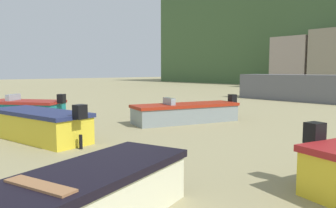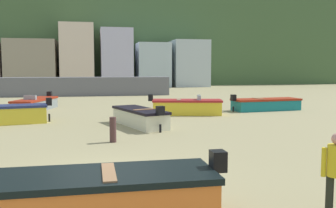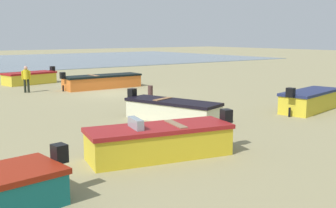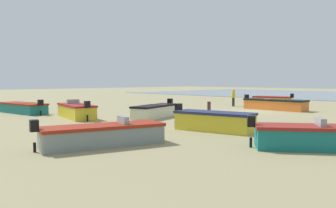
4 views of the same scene
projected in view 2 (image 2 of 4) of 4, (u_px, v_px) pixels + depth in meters
The scene contains 16 objects.
ground_plane at pixel (107, 180), 9.33m from camera, with size 160.00×160.00×0.00m, color #968C63.
headland_hill at pixel (94, 40), 72.96m from camera, with size 90.00×32.00×16.49m, color #415D36.
harbor_pier at pixel (82, 86), 38.25m from camera, with size 17.71×2.40×1.89m, color slate.
townhouse_left at pixel (33, 64), 53.47m from camera, with size 6.81×6.62×6.79m, color gray.
townhouse_centre_left at pixel (77, 56), 53.95m from camera, with size 4.70×5.29×9.13m, color beige.
townhouse_centre at pixel (116, 58), 55.53m from camera, with size 4.55×6.23×8.53m, color #B9B6CF.
townhouse_centre_right at pixel (153, 65), 56.23m from camera, with size 4.78×5.30×6.54m, color #ABBEC5.
townhouse_right at pixel (188, 64), 58.01m from camera, with size 5.30×6.72×7.02m, color #B1BFC3.
boat_yellow_0 at pixel (187, 107), 22.53m from camera, with size 4.50×2.30×1.23m.
boat_teal_1 at pixel (266, 104), 24.82m from camera, with size 4.93×2.04×1.10m.
boat_orange_2 at pixel (74, 198), 6.75m from camera, with size 5.48×1.55×1.20m.
boat_cream_5 at pixel (140, 117), 18.10m from camera, with size 2.46×4.37×1.16m.
boat_grey_6 at pixel (36, 104), 24.74m from camera, with size 2.56×4.93×1.11m.
boat_yellow_7 at pixel (7, 114), 18.78m from camera, with size 4.23×2.11×1.26m.
mooring_post_near_water at pixel (113, 130), 14.10m from camera, with size 0.25×0.25×0.96m, color #482E2D.
beach_walker_foreground at pixel (336, 169), 6.82m from camera, with size 0.52×0.45×1.62m.
Camera 2 is at (-0.29, -9.23, 2.79)m, focal length 39.96 mm.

